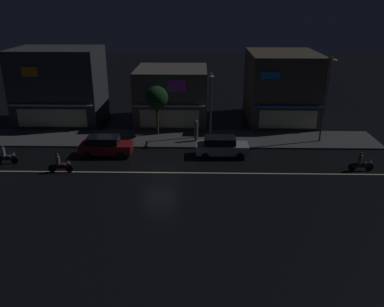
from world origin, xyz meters
The scene contains 16 objects.
ground_plane centered at (0.00, 0.00, 0.00)m, with size 140.00×140.00×0.00m, color black.
lane_divider_stripe centered at (0.00, 0.00, 0.01)m, with size 36.68×0.16×0.01m, color beige.
sidewalk_far centered at (0.00, 7.67, 0.07)m, with size 38.61×4.80×0.14m, color #424447.
storefront_left_block centered at (11.58, 14.47, 3.57)m, with size 7.02×8.96×7.15m.
storefront_center_block centered at (0.00, 13.77, 2.81)m, with size 7.29×7.56×5.62m.
storefront_right_block centered at (-11.58, 13.23, 3.83)m, with size 8.59×6.47×7.68m.
streetlamp_west centered at (3.97, 8.06, 3.79)m, with size 0.44×1.64×6.07m.
streetlamp_mid centered at (13.95, 6.93, 4.62)m, with size 0.44×1.64×7.66m.
pedestrian_on_sidewalk centered at (2.66, 6.94, 1.07)m, with size 0.33×0.33×1.98m.
street_tree centered at (-1.05, 8.78, 3.69)m, with size 2.15×2.15×4.66m.
parked_car_near_kerb centered at (4.81, 3.53, 0.87)m, with size 4.30×1.98×1.67m.
parked_car_trailing centered at (-4.88, 3.47, 0.87)m, with size 4.30×1.98×1.67m.
motorcycle_lead centered at (-7.59, -0.03, 0.63)m, with size 1.90×0.60×1.52m.
motorcycle_following centered at (15.27, 0.69, 0.63)m, with size 1.90×0.60×1.52m.
motorcycle_opposite_lane centered at (-12.49, 1.56, 0.63)m, with size 1.90×0.60×1.52m.
traffic_cone centered at (3.15, 4.23, 0.28)m, with size 0.36×0.36×0.55m, color orange.
Camera 1 is at (3.02, -27.75, 12.40)m, focal length 37.55 mm.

